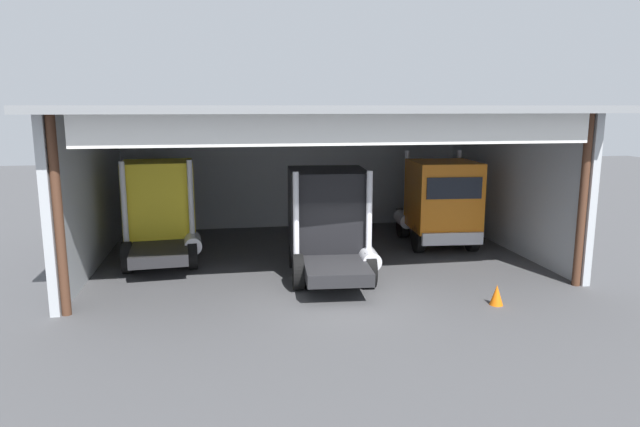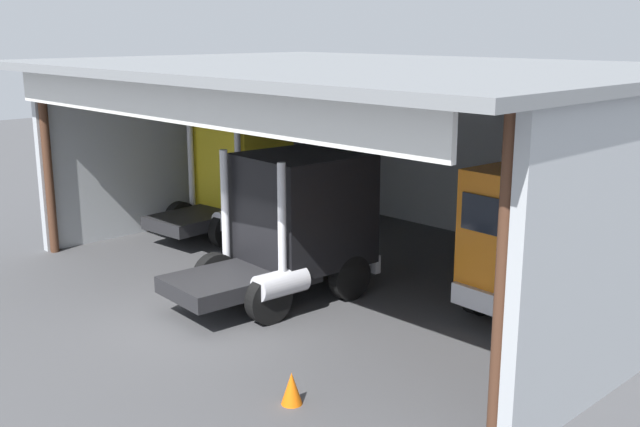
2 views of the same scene
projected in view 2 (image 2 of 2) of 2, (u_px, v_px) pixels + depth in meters
name	position (u px, v px, depth m)	size (l,w,h in m)	color
ground_plane	(201.00, 322.00, 16.12)	(80.00, 80.00, 0.00)	#4C4C4F
workshop_shed	(385.00, 124.00, 19.18)	(15.47, 11.38, 5.29)	#ADB2B7
truck_yellow_right_bay	(237.00, 175.00, 22.89)	(2.71, 4.47, 3.54)	yellow
truck_black_yard_outside	(295.00, 222.00, 17.39)	(2.66, 4.97, 3.42)	black
truck_orange_center_right_bay	(544.00, 241.00, 15.95)	(2.57, 5.16, 3.58)	orange
oil_drum	(527.00, 242.00, 20.58)	(0.58, 0.58, 0.87)	gold
tool_cart	(527.00, 246.00, 20.00)	(0.90, 0.60, 1.00)	red
traffic_cone	(292.00, 388.00, 12.54)	(0.36, 0.36, 0.56)	orange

